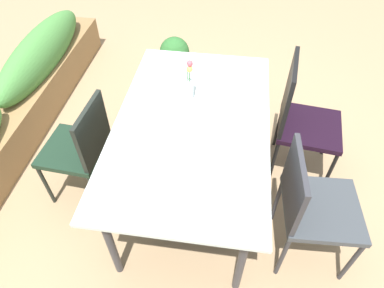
# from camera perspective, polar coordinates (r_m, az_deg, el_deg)

# --- Properties ---
(ground_plane) EXTENTS (12.00, 12.00, 0.00)m
(ground_plane) POSITION_cam_1_polar(r_m,az_deg,el_deg) (2.82, -1.05, -6.13)
(ground_plane) COLOR #9E7F5B
(dining_table) EXTENTS (1.65, 1.00, 0.75)m
(dining_table) POSITION_cam_1_polar(r_m,az_deg,el_deg) (2.23, -0.00, 2.67)
(dining_table) COLOR silver
(dining_table) RESTS_ON ground
(chair_near_right) EXTENTS (0.51, 0.51, 0.99)m
(chair_near_right) POSITION_cam_1_polar(r_m,az_deg,el_deg) (2.65, 17.83, 4.49)
(chair_near_right) COLOR black
(chair_near_right) RESTS_ON ground
(chair_far_side) EXTENTS (0.45, 0.45, 0.87)m
(chair_far_side) POSITION_cam_1_polar(r_m,az_deg,el_deg) (2.51, -18.20, -0.25)
(chair_far_side) COLOR #192E1F
(chair_far_side) RESTS_ON ground
(chair_near_left) EXTENTS (0.48, 0.48, 0.90)m
(chair_near_left) POSITION_cam_1_polar(r_m,az_deg,el_deg) (2.17, 19.52, -9.38)
(chair_near_left) COLOR #373C40
(chair_near_left) RESTS_ON ground
(flower_vase) EXTENTS (0.06, 0.06, 0.30)m
(flower_vase) POSITION_cam_1_polar(r_m,az_deg,el_deg) (2.31, -0.49, 10.27)
(flower_vase) COLOR silver
(flower_vase) RESTS_ON dining_table
(planter_box) EXTENTS (3.55, 0.36, 0.67)m
(planter_box) POSITION_cam_1_polar(r_m,az_deg,el_deg) (3.27, -28.86, 3.72)
(planter_box) COLOR olive
(planter_box) RESTS_ON ground
(potted_plant) EXTENTS (0.31, 0.31, 0.51)m
(potted_plant) POSITION_cam_1_polar(r_m,az_deg,el_deg) (3.67, -2.91, 14.02)
(potted_plant) COLOR slate
(potted_plant) RESTS_ON ground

